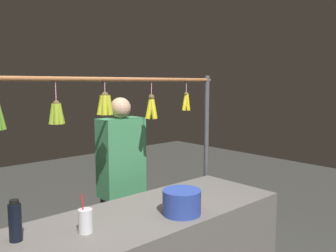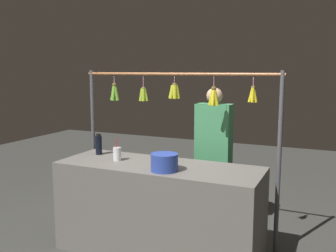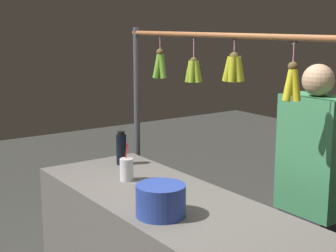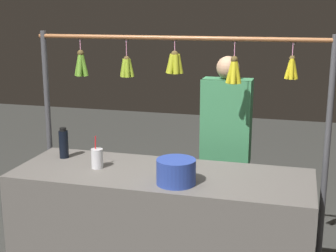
# 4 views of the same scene
# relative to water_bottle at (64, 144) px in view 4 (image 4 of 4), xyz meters

# --- Properties ---
(market_counter) EXTENTS (2.03, 0.72, 0.92)m
(market_counter) POSITION_rel_water_bottle_xyz_m (-0.79, 0.14, -0.57)
(market_counter) COLOR #66605B
(market_counter) RESTS_ON ground
(display_rack) EXTENTS (2.23, 0.12, 1.83)m
(display_rack) POSITION_rel_water_bottle_xyz_m (-0.77, -0.31, 0.29)
(display_rack) COLOR #4C4C51
(display_rack) RESTS_ON ground
(water_bottle) EXTENTS (0.07, 0.07, 0.23)m
(water_bottle) POSITION_rel_water_bottle_xyz_m (0.00, 0.00, 0.00)
(water_bottle) COLOR black
(water_bottle) RESTS_ON market_counter
(blue_bucket) EXTENTS (0.25, 0.25, 0.16)m
(blue_bucket) POSITION_rel_water_bottle_xyz_m (-0.95, 0.32, -0.03)
(blue_bucket) COLOR #2D47A7
(blue_bucket) RESTS_ON market_counter
(drink_cup) EXTENTS (0.08, 0.08, 0.23)m
(drink_cup) POSITION_rel_water_bottle_xyz_m (-0.34, 0.16, -0.04)
(drink_cup) COLOR silver
(drink_cup) RESTS_ON market_counter
(vendor_person) EXTENTS (0.39, 0.21, 1.64)m
(vendor_person) POSITION_rel_water_bottle_xyz_m (-1.12, -0.62, -0.21)
(vendor_person) COLOR #2D2D38
(vendor_person) RESTS_ON ground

